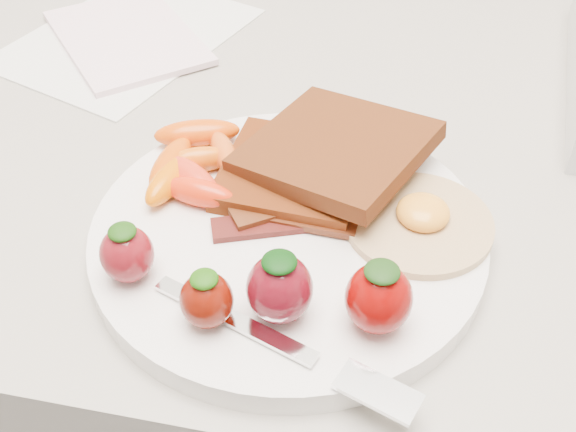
# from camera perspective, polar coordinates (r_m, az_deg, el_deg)

# --- Properties ---
(counter) EXTENTS (2.00, 0.60, 0.90)m
(counter) POSITION_cam_1_polar(r_m,az_deg,el_deg) (0.95, 2.25, -15.41)
(counter) COLOR gray
(counter) RESTS_ON ground
(plate) EXTENTS (0.27, 0.27, 0.02)m
(plate) POSITION_cam_1_polar(r_m,az_deg,el_deg) (0.50, 0.00, -1.61)
(plate) COLOR white
(plate) RESTS_ON counter
(toast_lower) EXTENTS (0.11, 0.11, 0.01)m
(toast_lower) POSITION_cam_1_polar(r_m,az_deg,el_deg) (0.52, 0.40, 3.41)
(toast_lower) COLOR #4B1909
(toast_lower) RESTS_ON plate
(toast_upper) EXTENTS (0.15, 0.15, 0.03)m
(toast_upper) POSITION_cam_1_polar(r_m,az_deg,el_deg) (0.52, 3.82, 5.32)
(toast_upper) COLOR black
(toast_upper) RESTS_ON toast_lower
(fried_egg) EXTENTS (0.12, 0.12, 0.02)m
(fried_egg) POSITION_cam_1_polar(r_m,az_deg,el_deg) (0.50, 10.37, -0.30)
(fried_egg) COLOR beige
(fried_egg) RESTS_ON plate
(bacon_strips) EXTENTS (0.10, 0.07, 0.01)m
(bacon_strips) POSITION_cam_1_polar(r_m,az_deg,el_deg) (0.49, -0.12, 0.08)
(bacon_strips) COLOR black
(bacon_strips) RESTS_ON plate
(baby_carrots) EXTENTS (0.09, 0.11, 0.02)m
(baby_carrots) POSITION_cam_1_polar(r_m,az_deg,el_deg) (0.53, -7.66, 4.09)
(baby_carrots) COLOR #E35E0C
(baby_carrots) RESTS_ON plate
(strawberries) EXTENTS (0.19, 0.06, 0.05)m
(strawberries) POSITION_cam_1_polar(r_m,az_deg,el_deg) (0.42, -1.70, -5.50)
(strawberries) COLOR maroon
(strawberries) RESTS_ON plate
(fork) EXTENTS (0.17, 0.08, 0.00)m
(fork) POSITION_cam_1_polar(r_m,az_deg,el_deg) (0.42, 0.67, -10.60)
(fork) COLOR silver
(fork) RESTS_ON plate
(paper_sheet) EXTENTS (0.24, 0.28, 0.00)m
(paper_sheet) POSITION_cam_1_polar(r_m,az_deg,el_deg) (0.75, -12.57, 13.64)
(paper_sheet) COLOR white
(paper_sheet) RESTS_ON counter
(notepad) EXTENTS (0.20, 0.21, 0.01)m
(notepad) POSITION_cam_1_polar(r_m,az_deg,el_deg) (0.75, -12.63, 13.62)
(notepad) COLOR #F5D1DB
(notepad) RESTS_ON paper_sheet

